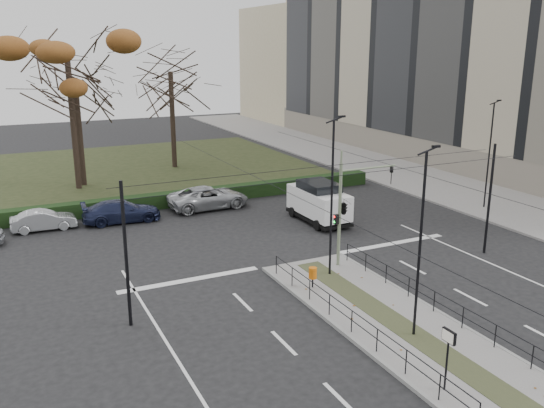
{
  "coord_description": "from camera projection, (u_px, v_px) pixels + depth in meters",
  "views": [
    {
      "loc": [
        -13.68,
        -19.48,
        10.92
      ],
      "look_at": [
        -1.32,
        5.99,
        3.08
      ],
      "focal_mm": 38.0,
      "sensor_mm": 36.0,
      "label": 1
    }
  ],
  "objects": [
    {
      "name": "white_van",
      "position": [
        319.0,
        201.0,
        36.55
      ],
      "size": [
        2.29,
        4.98,
        2.6
      ],
      "color": "white",
      "rests_on": "ground"
    },
    {
      "name": "apartment_block",
      "position": [
        464.0,
        51.0,
        55.33
      ],
      "size": [
        13.09,
        52.1,
        21.64
      ],
      "color": "tan",
      "rests_on": "ground"
    },
    {
      "name": "streetlamp_sidewalk",
      "position": [
        489.0,
        154.0,
        38.74
      ],
      "size": [
        0.61,
        0.12,
        7.3
      ],
      "color": "black",
      "rests_on": "sidewalk_east"
    },
    {
      "name": "streetlamp_median_far",
      "position": [
        332.0,
        197.0,
        27.03
      ],
      "size": [
        0.64,
        0.13,
        7.69
      ],
      "color": "black",
      "rests_on": "median_island"
    },
    {
      "name": "median_railing",
      "position": [
        395.0,
        302.0,
        23.04
      ],
      "size": [
        4.14,
        13.24,
        0.92
      ],
      "color": "black",
      "rests_on": "median_island"
    },
    {
      "name": "litter_bin",
      "position": [
        313.0,
        273.0,
        26.35
      ],
      "size": [
        0.38,
        0.38,
        0.96
      ],
      "color": "black",
      "rests_on": "median_island"
    },
    {
      "name": "catenary",
      "position": [
        340.0,
        217.0,
        26.05
      ],
      "size": [
        20.0,
        34.0,
        6.0
      ],
      "color": "black",
      "rests_on": "ground"
    },
    {
      "name": "traffic_light",
      "position": [
        345.0,
        206.0,
        28.57
      ],
      "size": [
        3.58,
        2.06,
        5.27
      ],
      "color": "gray",
      "rests_on": "median_island"
    },
    {
      "name": "sidewalk_east",
      "position": [
        386.0,
        169.0,
        52.19
      ],
      "size": [
        8.0,
        90.0,
        0.14
      ],
      "primitive_type": "cube",
      "color": "slate",
      "rests_on": "ground"
    },
    {
      "name": "info_panel",
      "position": [
        448.0,
        343.0,
        18.2
      ],
      "size": [
        0.12,
        0.56,
        2.13
      ],
      "color": "black",
      "rests_on": "median_island"
    },
    {
      "name": "ground",
      "position": [
        357.0,
        300.0,
        25.56
      ],
      "size": [
        140.0,
        140.0,
        0.0
      ],
      "primitive_type": "plane",
      "color": "black",
      "rests_on": "ground"
    },
    {
      "name": "parked_car_third",
      "position": [
        121.0,
        211.0,
        36.64
      ],
      "size": [
        4.98,
        2.27,
        1.41
      ],
      "primitive_type": "imported",
      "rotation": [
        0.0,
        0.0,
        1.51
      ],
      "color": "#1B213F",
      "rests_on": "ground"
    },
    {
      "name": "median_island",
      "position": [
        392.0,
        322.0,
        23.37
      ],
      "size": [
        4.4,
        15.0,
        0.14
      ],
      "primitive_type": "cube",
      "color": "slate",
      "rests_on": "ground"
    },
    {
      "name": "rust_tree",
      "position": [
        67.0,
        55.0,
        42.41
      ],
      "size": [
        8.91,
        8.91,
        13.33
      ],
      "color": "black",
      "rests_on": "park"
    },
    {
      "name": "hedge",
      "position": [
        129.0,
        204.0,
        39.02
      ],
      "size": [
        38.0,
        1.0,
        1.0
      ],
      "primitive_type": "cube",
      "color": "black",
      "rests_on": "ground"
    },
    {
      "name": "parked_car_second",
      "position": [
        44.0,
        220.0,
        35.02
      ],
      "size": [
        3.83,
        1.41,
        1.25
      ],
      "primitive_type": "imported",
      "rotation": [
        0.0,
        0.0,
        1.55
      ],
      "color": "#A4A7AB",
      "rests_on": "ground"
    },
    {
      "name": "bare_tree_near",
      "position": [
        75.0,
        86.0,
        44.1
      ],
      "size": [
        6.58,
        6.58,
        11.16
      ],
      "color": "black",
      "rests_on": "park"
    },
    {
      "name": "park",
      "position": [
        96.0,
        173.0,
        50.76
      ],
      "size": [
        38.0,
        26.0,
        0.1
      ],
      "primitive_type": "cube",
      "color": "#232C16",
      "rests_on": "ground"
    },
    {
      "name": "streetlamp_median_near",
      "position": [
        421.0,
        243.0,
        21.2
      ],
      "size": [
        0.61,
        0.13,
        7.35
      ],
      "color": "black",
      "rests_on": "median_island"
    },
    {
      "name": "bare_tree_center",
      "position": [
        171.0,
        79.0,
        50.91
      ],
      "size": [
        7.99,
        7.99,
        11.39
      ],
      "color": "black",
      "rests_on": "park"
    },
    {
      "name": "parked_car_fourth",
      "position": [
        209.0,
        197.0,
        39.69
      ],
      "size": [
        5.65,
        2.78,
        1.54
      ],
      "primitive_type": "imported",
      "rotation": [
        0.0,
        0.0,
        1.61
      ],
      "color": "#A4A7AB",
      "rests_on": "ground"
    }
  ]
}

